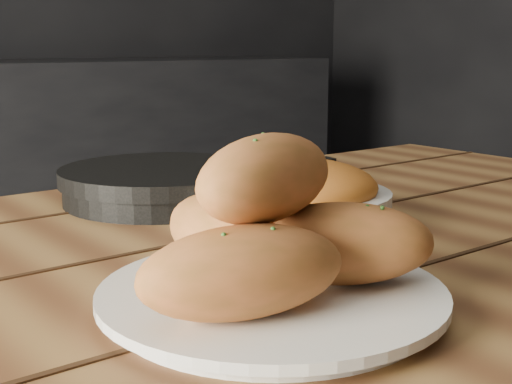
% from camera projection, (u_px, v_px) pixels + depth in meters
% --- Properties ---
extents(table, '(1.63, 0.90, 0.75)m').
position_uv_depth(table, '(201.00, 373.00, 0.65)').
color(table, brown).
rests_on(table, ground).
extents(plate, '(0.27, 0.27, 0.02)m').
position_uv_depth(plate, '(272.00, 298.00, 0.55)').
color(plate, white).
rests_on(plate, table).
extents(bread_rolls, '(0.26, 0.22, 0.12)m').
position_uv_depth(bread_rolls, '(269.00, 231.00, 0.53)').
color(bread_rolls, '#C16535').
rests_on(bread_rolls, plate).
extents(skillet, '(0.40, 0.26, 0.05)m').
position_uv_depth(skillet, '(164.00, 183.00, 0.93)').
color(skillet, black).
rests_on(skillet, table).
extents(bowl, '(0.20, 0.20, 0.08)m').
position_uv_depth(bowl, '(300.00, 197.00, 0.80)').
color(bowl, white).
rests_on(bowl, table).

